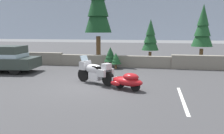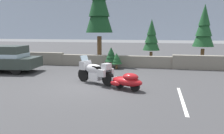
# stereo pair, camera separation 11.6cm
# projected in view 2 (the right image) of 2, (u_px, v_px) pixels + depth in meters

# --- Properties ---
(ground_plane) EXTENTS (80.00, 80.00, 0.00)m
(ground_plane) POSITION_uv_depth(u_px,v_px,m) (91.00, 85.00, 10.82)
(ground_plane) COLOR #38383A
(stone_guard_wall) EXTENTS (24.00, 0.58, 0.94)m
(stone_guard_wall) POSITION_uv_depth(u_px,v_px,m) (123.00, 61.00, 16.34)
(stone_guard_wall) COLOR slate
(stone_guard_wall) RESTS_ON ground
(distant_ridgeline) EXTENTS (240.00, 80.00, 16.00)m
(distant_ridgeline) POSITION_uv_depth(u_px,v_px,m) (154.00, 19.00, 102.33)
(distant_ridgeline) COLOR #99A8BF
(distant_ridgeline) RESTS_ON ground
(touring_motorcycle) EXTENTS (2.11, 1.37, 1.33)m
(touring_motorcycle) POSITION_uv_depth(u_px,v_px,m) (95.00, 71.00, 11.11)
(touring_motorcycle) COLOR black
(touring_motorcycle) RESTS_ON ground
(car_shaped_trailer) EXTENTS (2.12, 1.35, 0.76)m
(car_shaped_trailer) POSITION_uv_depth(u_px,v_px,m) (127.00, 81.00, 9.93)
(car_shaped_trailer) COLOR black
(car_shaped_trailer) RESTS_ON ground
(suv_at_left_edge) EXTENTS (4.96, 2.40, 1.63)m
(suv_at_left_edge) POSITION_uv_depth(u_px,v_px,m) (1.00, 58.00, 14.31)
(suv_at_left_edge) COLOR black
(suv_at_left_edge) RESTS_ON ground
(pine_tree_tall) EXTENTS (2.09, 2.09, 7.40)m
(pine_tree_tall) POSITION_uv_depth(u_px,v_px,m) (99.00, 3.00, 17.51)
(pine_tree_tall) COLOR brown
(pine_tree_tall) RESTS_ON ground
(pine_tree_secondary) EXTENTS (1.47, 1.47, 4.42)m
(pine_tree_secondary) POSITION_uv_depth(u_px,v_px,m) (204.00, 28.00, 16.16)
(pine_tree_secondary) COLOR brown
(pine_tree_secondary) RESTS_ON ground
(pine_tree_far_right) EXTENTS (1.26, 1.26, 3.42)m
(pine_tree_far_right) POSITION_uv_depth(u_px,v_px,m) (151.00, 36.00, 17.04)
(pine_tree_far_right) COLOR brown
(pine_tree_far_right) RESTS_ON ground
(pine_sapling_near) EXTENTS (0.86, 0.86, 1.46)m
(pine_sapling_near) POSITION_uv_depth(u_px,v_px,m) (111.00, 55.00, 15.67)
(pine_sapling_near) COLOR brown
(pine_sapling_near) RESTS_ON ground
(pine_sapling_farther) EXTENTS (0.78, 0.78, 1.07)m
(pine_sapling_farther) POSITION_uv_depth(u_px,v_px,m) (116.00, 59.00, 15.46)
(pine_sapling_farther) COLOR brown
(pine_sapling_farther) RESTS_ON ground
(parking_stripe_marker) EXTENTS (0.12, 3.60, 0.01)m
(parking_stripe_marker) POSITION_uv_depth(u_px,v_px,m) (182.00, 100.00, 8.56)
(parking_stripe_marker) COLOR silver
(parking_stripe_marker) RESTS_ON ground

